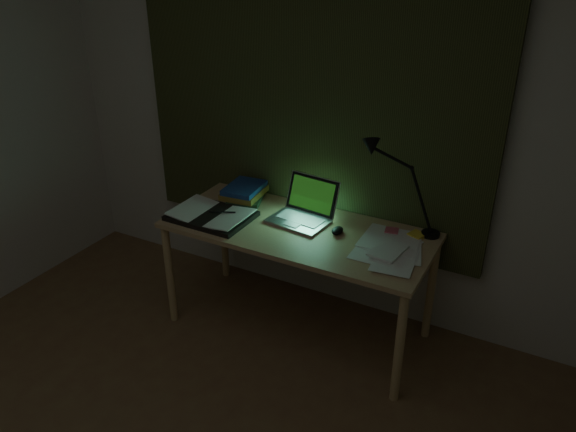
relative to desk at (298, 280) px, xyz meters
The scene contains 11 objects.
wall_back 1.00m from the desk, 108.20° to the left, with size 3.50×0.00×2.50m, color beige.
curtain 1.17m from the desk, 110.01° to the left, with size 2.20×0.06×2.00m, color #2E3018.
desk is the anchor object (origin of this frame).
laptop 0.47m from the desk, 116.38° to the left, with size 0.33×0.37×0.24m, color silver, non-canonical shape.
open_textbook 0.63m from the desk, 166.24° to the right, with size 0.46×0.33×0.04m, color white, non-canonical shape.
book_stack 0.64m from the desk, 158.96° to the left, with size 0.22×0.26×0.11m, color white, non-canonical shape.
loose_papers 0.60m from the desk, ahead, with size 0.33×0.35×0.02m, color white, non-canonical shape.
mouse 0.43m from the desk, 12.93° to the left, with size 0.06×0.09×0.03m, color black.
sticky_yellow 0.75m from the desk, 19.72° to the left, with size 0.08×0.08×0.02m, color yellow.
sticky_pink 0.63m from the desk, 22.72° to the left, with size 0.07×0.07×0.02m, color #CE5063.
desk_lamp 0.96m from the desk, 21.25° to the left, with size 0.36×0.28×0.55m, color black, non-canonical shape.
Camera 1 is at (1.40, -0.89, 2.17)m, focal length 35.00 mm.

